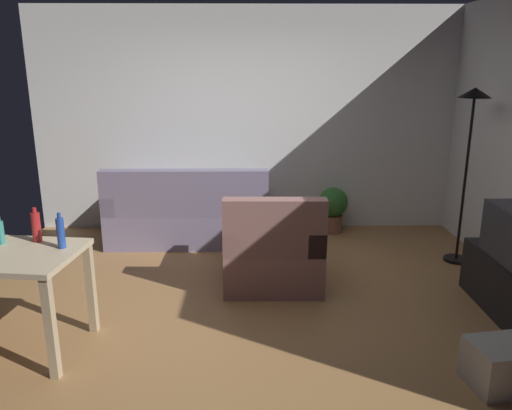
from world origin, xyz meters
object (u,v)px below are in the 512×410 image
object	(u,v)px
armchair	(273,253)
bottle_tall	(1,232)
torchiere_lamp	(471,128)
potted_plant	(333,207)
storage_box	(507,365)
bottle_red	(36,227)
couch	(189,217)
bottle_blue	(61,233)

from	to	relation	value
armchair	bottle_tall	world-z (taller)	bottle_tall
torchiere_lamp	armchair	size ratio (longest dim) A/B	1.97
torchiere_lamp	armchair	bearing A→B (deg)	-163.87
torchiere_lamp	potted_plant	size ratio (longest dim) A/B	3.18
storage_box	bottle_red	world-z (taller)	bottle_red
couch	bottle_blue	world-z (taller)	bottle_blue
bottle_blue	torchiere_lamp	bearing A→B (deg)	24.09
couch	torchiere_lamp	distance (m)	3.19
bottle_red	bottle_blue	distance (m)	0.27
potted_plant	bottle_red	distance (m)	3.59
bottle_red	storage_box	bearing A→B (deg)	-12.46
couch	potted_plant	distance (m)	1.77
torchiere_lamp	storage_box	distance (m)	2.56
storage_box	bottle_tall	bearing A→B (deg)	169.21
torchiere_lamp	bottle_red	distance (m)	4.09
armchair	storage_box	size ratio (longest dim) A/B	1.92
couch	armchair	distance (m)	1.54
storage_box	bottle_red	size ratio (longest dim) A/B	1.85
torchiere_lamp	bottle_tall	world-z (taller)	torchiere_lamp
couch	bottle_tall	bearing A→B (deg)	62.75
bottle_red	potted_plant	bearing A→B (deg)	42.67
armchair	bottle_blue	size ratio (longest dim) A/B	3.51
armchair	storage_box	world-z (taller)	armchair
armchair	potted_plant	bearing A→B (deg)	-116.82
potted_plant	storage_box	world-z (taller)	potted_plant
bottle_blue	storage_box	bearing A→B (deg)	-10.77
potted_plant	storage_box	distance (m)	3.19
torchiere_lamp	potted_plant	bearing A→B (deg)	140.80
bottle_blue	bottle_tall	bearing A→B (deg)	169.05
couch	bottle_tall	distance (m)	2.48
armchair	bottle_blue	world-z (taller)	bottle_blue
couch	bottle_blue	xyz separation A→B (m)	(-0.63, -2.24, 0.57)
armchair	torchiere_lamp	bearing A→B (deg)	-162.84
potted_plant	bottle_tall	bearing A→B (deg)	-139.21
bottle_blue	bottle_red	bearing A→B (deg)	148.15
couch	storage_box	world-z (taller)	couch
armchair	bottle_blue	bearing A→B (deg)	33.95
potted_plant	storage_box	xyz separation A→B (m)	(0.63, -3.12, -0.18)
couch	torchiere_lamp	bearing A→B (deg)	167.50
bottle_tall	potted_plant	bearing A→B (deg)	40.79
potted_plant	storage_box	size ratio (longest dim) A/B	1.19
bottle_tall	bottle_blue	distance (m)	0.48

